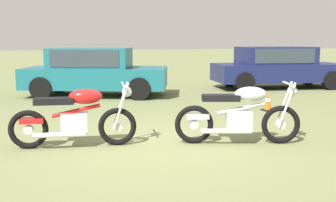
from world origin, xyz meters
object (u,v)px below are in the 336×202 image
motorcycle_silver (239,115)px  car_navy (277,65)px  motorcycle_red (75,117)px  car_teal (94,69)px  traffic_cone (268,102)px

motorcycle_silver → car_navy: 8.06m
motorcycle_red → motorcycle_silver: bearing=-4.5°
car_teal → car_navy: size_ratio=0.97×
motorcycle_red → traffic_cone: bearing=31.4°
motorcycle_silver → traffic_cone: bearing=68.6°
car_teal → car_navy: 6.32m
motorcycle_red → car_teal: bearing=88.2°
motorcycle_red → car_navy: size_ratio=0.42×
motorcycle_silver → car_navy: (4.80, 6.47, 0.32)m
car_navy → traffic_cone: bearing=-117.0°
motorcycle_silver → car_navy: car_navy is taller
traffic_cone → car_teal: bearing=133.2°
motorcycle_silver → traffic_cone: motorcycle_silver is taller
traffic_cone → car_navy: bearing=55.3°
motorcycle_red → traffic_cone: size_ratio=4.22×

